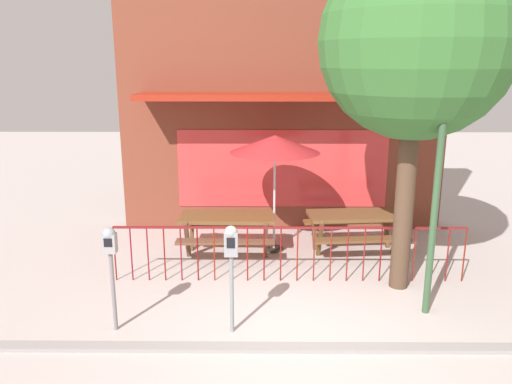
{
  "coord_description": "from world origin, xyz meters",
  "views": [
    {
      "loc": [
        -0.49,
        -6.3,
        3.64
      ],
      "look_at": [
        -0.56,
        2.04,
        1.46
      ],
      "focal_mm": 35.39,
      "sensor_mm": 36.0,
      "label": 1
    }
  ],
  "objects_px": {
    "patio_umbrella": "(275,145)",
    "street_lamp": "(439,161)",
    "parking_meter_far": "(110,252)",
    "parking_meter_near": "(231,251)",
    "picnic_table_left": "(228,224)",
    "street_tree": "(417,43)",
    "picnic_table_right": "(355,222)"
  },
  "relations": [
    {
      "from": "patio_umbrella",
      "to": "street_lamp",
      "type": "bearing_deg",
      "value": -48.95
    },
    {
      "from": "parking_meter_far",
      "to": "patio_umbrella",
      "type": "bearing_deg",
      "value": 53.22
    },
    {
      "from": "parking_meter_near",
      "to": "patio_umbrella",
      "type": "bearing_deg",
      "value": 77.99
    },
    {
      "from": "picnic_table_left",
      "to": "patio_umbrella",
      "type": "relative_size",
      "value": 0.8
    },
    {
      "from": "patio_umbrella",
      "to": "street_tree",
      "type": "bearing_deg",
      "value": -38.71
    },
    {
      "from": "picnic_table_right",
      "to": "patio_umbrella",
      "type": "xyz_separation_m",
      "value": [
        -1.56,
        0.04,
        1.49
      ]
    },
    {
      "from": "picnic_table_right",
      "to": "parking_meter_far",
      "type": "relative_size",
      "value": 1.28
    },
    {
      "from": "patio_umbrella",
      "to": "parking_meter_far",
      "type": "distance_m",
      "value": 3.93
    },
    {
      "from": "picnic_table_right",
      "to": "street_tree",
      "type": "relative_size",
      "value": 0.36
    },
    {
      "from": "picnic_table_right",
      "to": "street_tree",
      "type": "height_order",
      "value": "street_tree"
    },
    {
      "from": "picnic_table_left",
      "to": "parking_meter_near",
      "type": "relative_size",
      "value": 1.19
    },
    {
      "from": "picnic_table_left",
      "to": "street_lamp",
      "type": "distance_m",
      "value": 4.22
    },
    {
      "from": "street_tree",
      "to": "picnic_table_right",
      "type": "bearing_deg",
      "value": 106.26
    },
    {
      "from": "parking_meter_near",
      "to": "street_lamp",
      "type": "distance_m",
      "value": 3.12
    },
    {
      "from": "parking_meter_near",
      "to": "parking_meter_far",
      "type": "xyz_separation_m",
      "value": [
        -1.63,
        0.04,
        -0.03
      ]
    },
    {
      "from": "picnic_table_left",
      "to": "picnic_table_right",
      "type": "xyz_separation_m",
      "value": [
        2.46,
        0.15,
        0.0
      ]
    },
    {
      "from": "picnic_table_left",
      "to": "parking_meter_near",
      "type": "distance_m",
      "value": 2.97
    },
    {
      "from": "picnic_table_right",
      "to": "street_tree",
      "type": "bearing_deg",
      "value": -73.74
    },
    {
      "from": "parking_meter_far",
      "to": "street_lamp",
      "type": "bearing_deg",
      "value": 6.81
    },
    {
      "from": "picnic_table_left",
      "to": "picnic_table_right",
      "type": "height_order",
      "value": "same"
    },
    {
      "from": "picnic_table_left",
      "to": "patio_umbrella",
      "type": "bearing_deg",
      "value": 12.01
    },
    {
      "from": "picnic_table_left",
      "to": "parking_meter_far",
      "type": "xyz_separation_m",
      "value": [
        -1.39,
        -2.86,
        0.55
      ]
    },
    {
      "from": "picnic_table_left",
      "to": "parking_meter_near",
      "type": "xyz_separation_m",
      "value": [
        0.24,
        -2.91,
        0.58
      ]
    },
    {
      "from": "picnic_table_left",
      "to": "street_tree",
      "type": "xyz_separation_m",
      "value": [
        2.92,
        -1.43,
        3.27
      ]
    },
    {
      "from": "parking_meter_near",
      "to": "parking_meter_far",
      "type": "relative_size",
      "value": 1.03
    },
    {
      "from": "parking_meter_far",
      "to": "parking_meter_near",
      "type": "bearing_deg",
      "value": -1.46
    },
    {
      "from": "parking_meter_near",
      "to": "street_tree",
      "type": "height_order",
      "value": "street_tree"
    },
    {
      "from": "street_lamp",
      "to": "street_tree",
      "type": "bearing_deg",
      "value": 100.69
    },
    {
      "from": "parking_meter_near",
      "to": "parking_meter_far",
      "type": "distance_m",
      "value": 1.63
    },
    {
      "from": "parking_meter_near",
      "to": "picnic_table_left",
      "type": "bearing_deg",
      "value": 94.7
    },
    {
      "from": "picnic_table_left",
      "to": "picnic_table_right",
      "type": "relative_size",
      "value": 0.95
    },
    {
      "from": "parking_meter_near",
      "to": "street_tree",
      "type": "relative_size",
      "value": 0.29
    }
  ]
}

